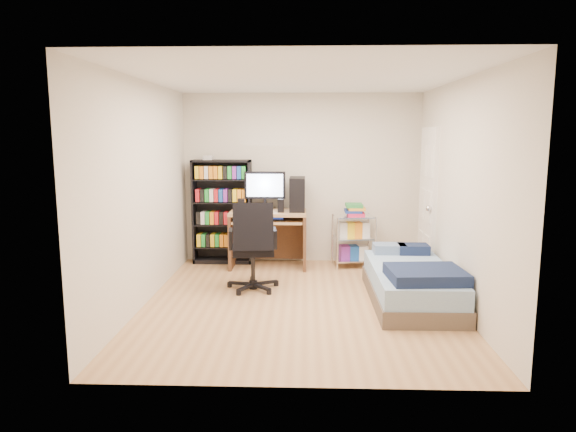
{
  "coord_description": "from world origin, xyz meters",
  "views": [
    {
      "loc": [
        0.06,
        -5.64,
        1.9
      ],
      "look_at": [
        -0.15,
        0.4,
        0.94
      ],
      "focal_mm": 32.0,
      "sensor_mm": 36.0,
      "label": 1
    }
  ],
  "objects_px": {
    "computer_desk": "(276,216)",
    "bed": "(412,283)",
    "media_shelf": "(222,210)",
    "office_chair": "(253,262)"
  },
  "relations": [
    {
      "from": "computer_desk",
      "to": "office_chair",
      "type": "bearing_deg",
      "value": -100.34
    },
    {
      "from": "computer_desk",
      "to": "bed",
      "type": "distance_m",
      "value": 2.34
    },
    {
      "from": "media_shelf",
      "to": "office_chair",
      "type": "relative_size",
      "value": 1.44
    },
    {
      "from": "office_chair",
      "to": "bed",
      "type": "height_order",
      "value": "office_chair"
    },
    {
      "from": "media_shelf",
      "to": "office_chair",
      "type": "height_order",
      "value": "media_shelf"
    },
    {
      "from": "computer_desk",
      "to": "bed",
      "type": "xyz_separation_m",
      "value": [
        1.64,
        -1.58,
        -0.51
      ]
    },
    {
      "from": "bed",
      "to": "office_chair",
      "type": "bearing_deg",
      "value": 167.98
    },
    {
      "from": "computer_desk",
      "to": "media_shelf",
      "type": "bearing_deg",
      "value": 167.33
    },
    {
      "from": "office_chair",
      "to": "bed",
      "type": "distance_m",
      "value": 1.9
    },
    {
      "from": "computer_desk",
      "to": "office_chair",
      "type": "relative_size",
      "value": 1.24
    }
  ]
}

